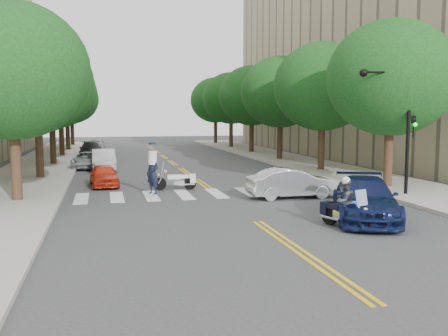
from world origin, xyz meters
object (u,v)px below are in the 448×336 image
object	(u,v)px
sedan_blue	(365,199)
motorcycle_police	(344,205)
motorcycle_parked	(179,180)
officer_standing	(153,174)
convertible	(292,183)

from	to	relation	value
sedan_blue	motorcycle_police	bearing A→B (deg)	-118.96
motorcycle_parked	officer_standing	bearing A→B (deg)	133.40
convertible	motorcycle_police	bearing A→B (deg)	175.15
officer_standing	sedan_blue	distance (m)	10.15
convertible	sedan_blue	bearing A→B (deg)	-170.42
officer_standing	sedan_blue	bearing A→B (deg)	4.54
officer_standing	motorcycle_police	bearing A→B (deg)	-5.29
motorcycle_police	sedan_blue	xyz separation A→B (m)	(1.37, 1.07, -0.03)
motorcycle_police	motorcycle_parked	size ratio (longest dim) A/B	0.97
motorcycle_parked	convertible	xyz separation A→B (m)	(4.63, -3.61, 0.20)
officer_standing	convertible	xyz separation A→B (m)	(6.03, -2.48, -0.31)
officer_standing	convertible	world-z (taller)	officer_standing
motorcycle_police	convertible	bearing A→B (deg)	-114.31
motorcycle_police	sedan_blue	distance (m)	1.74
motorcycle_police	officer_standing	world-z (taller)	officer_standing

